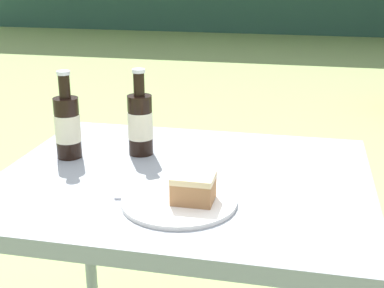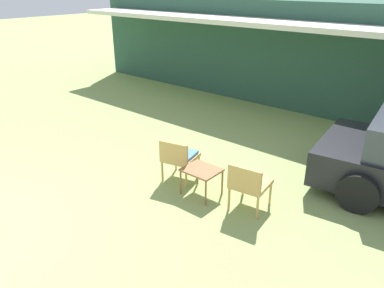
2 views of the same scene
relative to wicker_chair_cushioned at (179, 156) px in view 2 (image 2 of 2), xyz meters
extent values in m
cube|color=#284C3D|center=(-1.69, 6.32, 0.90)|extent=(11.29, 3.39, 2.70)
cube|color=silver|center=(-1.69, 4.02, 1.77)|extent=(10.73, 1.20, 0.12)
cylinder|color=black|center=(2.40, 2.90, -0.14)|extent=(0.63, 0.27, 0.61)
cylinder|color=black|center=(2.63, 0.97, -0.14)|extent=(0.63, 0.27, 0.61)
cylinder|color=tan|center=(0.15, 0.34, -0.26)|extent=(0.04, 0.04, 0.37)
cylinder|color=tan|center=(-0.29, 0.23, -0.26)|extent=(0.04, 0.04, 0.37)
cylinder|color=tan|center=(0.26, -0.13, -0.26)|extent=(0.04, 0.04, 0.37)
cylinder|color=tan|center=(-0.18, -0.23, -0.26)|extent=(0.04, 0.04, 0.37)
cube|color=tan|center=(-0.01, 0.05, -0.05)|extent=(0.62, 0.64, 0.06)
cube|color=tan|center=(0.04, -0.18, 0.15)|extent=(0.51, 0.17, 0.33)
cube|color=#4C7FB7|center=(-0.01, 0.05, 0.01)|extent=(0.55, 0.55, 0.05)
cylinder|color=tan|center=(1.57, 0.32, -0.26)|extent=(0.04, 0.04, 0.37)
cylinder|color=tan|center=(1.12, 0.26, -0.26)|extent=(0.04, 0.04, 0.37)
cylinder|color=tan|center=(1.63, -0.16, -0.26)|extent=(0.04, 0.04, 0.37)
cylinder|color=tan|center=(1.18, -0.21, -0.26)|extent=(0.04, 0.04, 0.37)
cube|color=tan|center=(1.37, 0.05, -0.05)|extent=(0.57, 0.59, 0.06)
cube|color=tan|center=(1.40, -0.19, 0.15)|extent=(0.51, 0.11, 0.33)
cube|color=brown|center=(0.59, -0.13, -0.01)|extent=(0.55, 0.47, 0.03)
cylinder|color=brown|center=(0.34, -0.34, -0.24)|extent=(0.03, 0.03, 0.42)
cylinder|color=brown|center=(0.84, -0.34, -0.24)|extent=(0.03, 0.03, 0.42)
cylinder|color=brown|center=(0.34, 0.08, -0.24)|extent=(0.03, 0.03, 0.42)
cylinder|color=brown|center=(0.84, 0.08, -0.24)|extent=(0.03, 0.03, 0.42)
camera|label=1|loc=(-1.02, -4.62, 0.78)|focal=50.00mm
camera|label=2|loc=(3.80, -4.19, 2.69)|focal=35.00mm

